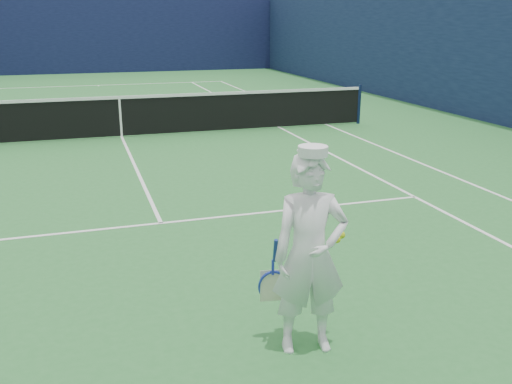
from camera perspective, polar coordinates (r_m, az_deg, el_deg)
The scene contains 5 objects.
ground at distance 14.34m, azimuth -13.27°, elevation 5.33°, with size 80.00×80.00×0.00m, color #2A6E31.
court_markings at distance 14.34m, azimuth -13.27°, elevation 5.35°, with size 11.03×23.83×0.01m.
windscreen_fence at distance 14.09m, azimuth -13.82°, elevation 13.32°, with size 20.12×36.12×4.00m.
tennis_net at distance 14.24m, azimuth -13.42°, elevation 7.52°, with size 12.88×0.09×1.07m.
tennis_player at distance 4.83m, azimuth 5.39°, elevation -6.22°, with size 0.75×0.57×1.81m.
Camera 1 is at (-1.00, -14.03, 2.78)m, focal length 40.00 mm.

